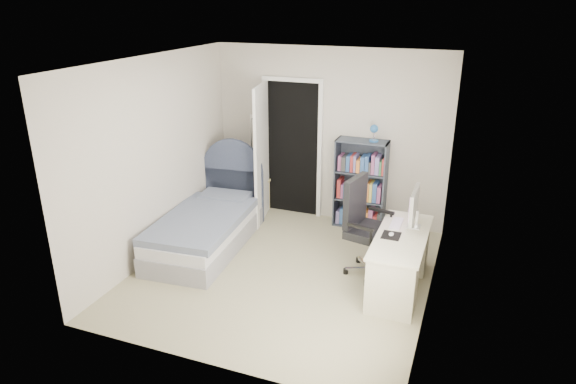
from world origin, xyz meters
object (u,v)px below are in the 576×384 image
(desk, at_px, (400,259))
(office_chair, at_px, (365,222))
(bookcase, at_px, (361,188))
(floor_lamp, at_px, (253,173))
(nightstand, at_px, (254,188))
(bed, at_px, (208,226))

(desk, height_order, office_chair, office_chair)
(bookcase, bearing_deg, floor_lamp, -178.53)
(floor_lamp, height_order, desk, floor_lamp)
(nightstand, distance_m, office_chair, 2.37)
(nightstand, distance_m, desk, 2.87)
(bed, distance_m, bookcase, 2.21)
(nightstand, xyz_separation_m, floor_lamp, (-0.00, -0.00, 0.25))
(bed, height_order, office_chair, bed)
(nightstand, bearing_deg, desk, -30.74)
(floor_lamp, distance_m, office_chair, 2.36)
(floor_lamp, height_order, bookcase, floor_lamp)
(nightstand, xyz_separation_m, bookcase, (1.66, 0.04, 0.21))
(floor_lamp, bearing_deg, bookcase, 1.47)
(nightstand, xyz_separation_m, desk, (2.47, -1.47, -0.01))
(bed, bearing_deg, floor_lamp, 86.16)
(bed, height_order, nightstand, bed)
(bed, distance_m, floor_lamp, 1.32)
(floor_lamp, bearing_deg, desk, -30.66)
(floor_lamp, height_order, office_chair, floor_lamp)
(nightstand, relative_size, office_chair, 0.49)
(office_chair, bearing_deg, bookcase, 105.12)
(office_chair, bearing_deg, bed, -179.01)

